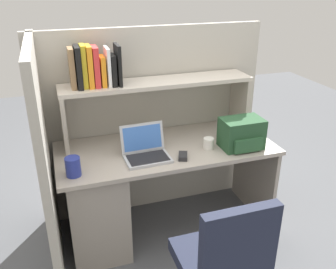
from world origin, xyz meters
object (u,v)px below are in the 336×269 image
object	(u,v)px
computer_mouse	(183,156)
snack_canister	(73,167)
backpack	(242,134)
laptop	(146,151)
paper_cup	(209,143)

from	to	relation	value
computer_mouse	snack_canister	xyz separation A→B (m)	(-0.74, -0.00, 0.05)
computer_mouse	snack_canister	size ratio (longest dim) A/B	0.82
backpack	snack_canister	world-z (taller)	backpack
laptop	backpack	world-z (taller)	backpack
computer_mouse	paper_cup	world-z (taller)	paper_cup
laptop	paper_cup	distance (m)	0.47
laptop	snack_canister	world-z (taller)	laptop
backpack	paper_cup	world-z (taller)	backpack
backpack	computer_mouse	distance (m)	0.48
computer_mouse	paper_cup	distance (m)	0.25
laptop	snack_canister	distance (m)	0.51
computer_mouse	laptop	bearing A→B (deg)	179.63
backpack	paper_cup	bearing A→B (deg)	166.51
laptop	computer_mouse	distance (m)	0.26
paper_cup	snack_canister	world-z (taller)	snack_canister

